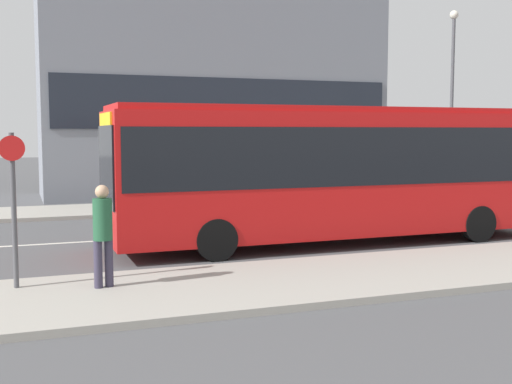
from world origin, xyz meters
name	(u,v)px	position (x,y,z in m)	size (l,w,h in m)	color
ground_plane	(229,234)	(0.00, 0.00, 0.00)	(120.00, 120.00, 0.00)	#4F4F51
sidewalk_near	(329,278)	(0.00, -6.25, 0.07)	(44.00, 3.50, 0.13)	#A39E93
sidewalk_far	(177,207)	(0.00, 6.25, 0.07)	(44.00, 3.50, 0.13)	#A39E93
lane_centerline	(229,233)	(0.00, 0.00, 0.00)	(41.80, 0.16, 0.01)	silver
apartment_block_left_tower	(214,33)	(3.20, 11.95, 7.47)	(15.69, 4.99, 14.95)	gray
city_bus	(335,166)	(2.12, -2.41, 2.01)	(11.64, 2.64, 3.50)	red
parked_car_0	(501,189)	(12.57, 3.36, 0.61)	(4.27, 1.76, 1.28)	#A39E84
pedestrian_near_stop	(103,229)	(-4.20, -5.75, 1.18)	(0.34, 0.34, 1.83)	#383347
bus_stop_sign	(13,198)	(-5.66, -5.25, 1.73)	(0.44, 0.12, 2.74)	#4C4C51
street_lamp	(452,86)	(11.57, 5.31, 4.80)	(0.36, 0.36, 7.76)	#4C4C51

